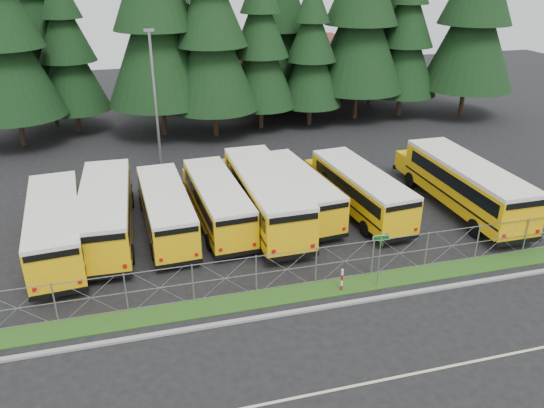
{
  "coord_description": "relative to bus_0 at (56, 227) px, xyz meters",
  "views": [
    {
      "loc": [
        -8.82,
        -21.85,
        14.55
      ],
      "look_at": [
        -1.88,
        4.0,
        2.17
      ],
      "focal_mm": 35.0,
      "sensor_mm": 36.0,
      "label": 1
    }
  ],
  "objects": [
    {
      "name": "ground",
      "position": [
        13.47,
        -5.57,
        -1.49
      ],
      "size": [
        120.0,
        120.0,
        0.0
      ],
      "primitive_type": "plane",
      "color": "black",
      "rests_on": "ground"
    },
    {
      "name": "curb",
      "position": [
        13.47,
        -8.67,
        -1.43
      ],
      "size": [
        50.0,
        0.25,
        0.12
      ],
      "primitive_type": "cube",
      "color": "gray",
      "rests_on": "ground"
    },
    {
      "name": "grass_verge",
      "position": [
        13.47,
        -7.27,
        -1.46
      ],
      "size": [
        50.0,
        1.4,
        0.06
      ],
      "primitive_type": "cube",
      "color": "#204914",
      "rests_on": "ground"
    },
    {
      "name": "road_lane_line",
      "position": [
        13.47,
        -13.57,
        -1.48
      ],
      "size": [
        50.0,
        0.12,
        0.01
      ],
      "primitive_type": "cube",
      "color": "beige",
      "rests_on": "ground"
    },
    {
      "name": "chainlink_fence",
      "position": [
        13.47,
        -6.57,
        -0.49
      ],
      "size": [
        44.0,
        0.1,
        2.0
      ],
      "primitive_type": null,
      "color": "#979A9F",
      "rests_on": "ground"
    },
    {
      "name": "brick_building",
      "position": [
        19.47,
        34.43,
        1.51
      ],
      "size": [
        22.0,
        10.0,
        6.0
      ],
      "primitive_type": "cube",
      "color": "brown",
      "rests_on": "ground"
    },
    {
      "name": "bus_0",
      "position": [
        0.0,
        0.0,
        0.0
      ],
      "size": [
        3.67,
        11.54,
        2.97
      ],
      "primitive_type": null,
      "rotation": [
        0.0,
        0.0,
        0.09
      ],
      "color": "#FDBE08",
      "rests_on": "ground"
    },
    {
      "name": "bus_1",
      "position": [
        2.61,
        1.1,
        0.04
      ],
      "size": [
        3.06,
        11.72,
        3.05
      ],
      "primitive_type": null,
      "rotation": [
        0.0,
        0.0,
        -0.03
      ],
      "color": "#FDBE08",
      "rests_on": "ground"
    },
    {
      "name": "bus_2",
      "position": [
        5.86,
        0.86,
        -0.12
      ],
      "size": [
        2.97,
        10.54,
        2.73
      ],
      "primitive_type": null,
      "rotation": [
        0.0,
        0.0,
        0.05
      ],
      "color": "#FDBE08",
      "rests_on": "ground"
    },
    {
      "name": "bus_3",
      "position": [
        8.88,
        1.15,
        -0.1
      ],
      "size": [
        3.1,
        10.74,
        2.78
      ],
      "primitive_type": null,
      "rotation": [
        0.0,
        0.0,
        0.06
      ],
      "color": "#FDBE08",
      "rests_on": "ground"
    },
    {
      "name": "bus_4",
      "position": [
        11.71,
        0.77,
        0.12
      ],
      "size": [
        3.15,
        12.35,
        3.22
      ],
      "primitive_type": null,
      "rotation": [
        0.0,
        0.0,
        0.02
      ],
      "color": "#FDBE08",
      "rests_on": "ground"
    },
    {
      "name": "bus_5",
      "position": [
        13.91,
        1.5,
        -0.11
      ],
      "size": [
        3.53,
        10.68,
        2.75
      ],
      "primitive_type": null,
      "rotation": [
        0.0,
        0.0,
        0.1
      ],
      "color": "#FDBE08",
      "rests_on": "ground"
    },
    {
      "name": "bus_6",
      "position": [
        17.7,
        0.51,
        -0.07
      ],
      "size": [
        3.55,
        11.03,
        2.84
      ],
      "primitive_type": null,
      "rotation": [
        0.0,
        0.0,
        0.09
      ],
      "color": "#FDBE08",
      "rests_on": "ground"
    },
    {
      "name": "bus_east",
      "position": [
        24.18,
        -0.85,
        0.13
      ],
      "size": [
        2.91,
        12.32,
        3.23
      ],
      "primitive_type": null,
      "rotation": [
        0.0,
        0.0,
        0.0
      ],
      "color": "#FDBE08",
      "rests_on": "ground"
    },
    {
      "name": "street_sign",
      "position": [
        15.28,
        -7.62,
        0.55
      ],
      "size": [
        0.84,
        0.55,
        2.81
      ],
      "color": "#979A9F",
      "rests_on": "ground"
    },
    {
      "name": "striped_bollard",
      "position": [
        13.45,
        -7.55,
        -0.89
      ],
      "size": [
        0.11,
        0.11,
        1.2
      ],
      "primitive_type": "cylinder",
      "color": "#B20C0C",
      "rests_on": "ground"
    },
    {
      "name": "light_standard",
      "position": [
        6.37,
        12.35,
        4.01
      ],
      "size": [
        0.7,
        0.35,
        10.14
      ],
      "color": "#979A9F",
      "rests_on": "ground"
    },
    {
      "name": "conifer_1",
      "position": [
        -4.64,
        20.04,
        7.54
      ],
      "size": [
        8.16,
        8.16,
        18.06
      ],
      "primitive_type": null,
      "color": "black",
      "rests_on": "ground"
    },
    {
      "name": "conifer_2",
      "position": [
        -0.3,
        23.12,
        5.62
      ],
      "size": [
        6.43,
        6.43,
        14.22
      ],
      "primitive_type": null,
      "color": "black",
      "rests_on": "ground"
    },
    {
      "name": "conifer_3",
      "position": [
        7.31,
        20.11,
        8.69
      ],
      "size": [
        9.21,
        9.21,
        20.36
      ],
      "primitive_type": null,
      "color": "black",
      "rests_on": "ground"
    },
    {
      "name": "conifer_4",
      "position": [
        11.74,
        18.57,
        7.27
      ],
      "size": [
        7.92,
        7.92,
        17.52
      ],
      "primitive_type": null,
      "color": "black",
      "rests_on": "ground"
    },
    {
      "name": "conifer_5",
      "position": [
        16.28,
        19.91,
        5.85
      ],
      "size": [
        6.63,
        6.63,
        14.66
      ],
      "primitive_type": null,
      "color": "black",
      "rests_on": "ground"
    },
    {
      "name": "conifer_6",
      "position": [
        21.06,
        19.83,
        5.21
      ],
      "size": [
        6.06,
        6.06,
        13.4
      ],
      "primitive_type": null,
      "color": "black",
      "rests_on": "ground"
    },
    {
      "name": "conifer_7",
      "position": [
        26.2,
        20.78,
        8.49
      ],
      "size": [
        9.03,
        9.03,
        19.96
      ],
      "primitive_type": null,
      "color": "black",
      "rests_on": "ground"
    },
    {
      "name": "conifer_8",
      "position": [
        30.94,
        20.59,
        6.14
      ],
      "size": [
        6.9,
        6.9,
        15.26
      ],
      "primitive_type": null,
      "color": "black",
      "rests_on": "ground"
    },
    {
      "name": "conifer_9",
      "position": [
        36.98,
        18.79,
        8.42
      ],
      "size": [
        8.96,
        8.96,
        19.81
      ],
      "primitive_type": null,
      "color": "black",
      "rests_on": "ground"
    },
    {
      "name": "conifer_10",
      "position": [
        -2.59,
        26.02,
        7.01
      ],
      "size": [
        7.68,
        7.68,
        16.98
      ],
      "primitive_type": null,
      "color": "black",
      "rests_on": "ground"
    },
    {
      "name": "conifer_11",
      "position": [
        10.16,
        28.92,
        6.1
      ],
      "size": [
        6.86,
        6.86,
        15.18
      ],
      "primitive_type": null,
      "color": "black",
      "rests_on": "ground"
    },
    {
      "name": "conifer_12",
      "position": [
        19.32,
        24.9,
        7.63
      ],
      "size": [
        8.25,
        8.25,
        18.24
      ],
      "primitive_type": null,
      "color": "black",
      "rests_on": "ground"
    },
    {
      "name": "conifer_13",
      "position": [
        29.89,
        25.51,
        8.31
      ],
      "size": [
        8.86,
        8.86,
        19.59
      ],
      "primitive_type": null,
      "color": "black",
      "rests_on": "ground"
    }
  ]
}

